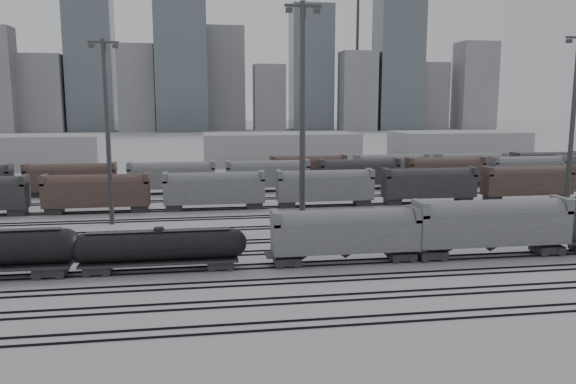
{
  "coord_description": "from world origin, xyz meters",
  "views": [
    {
      "loc": [
        -11.0,
        -51.91,
        15.89
      ],
      "look_at": [
        0.61,
        21.87,
        4.0
      ],
      "focal_mm": 35.0,
      "sensor_mm": 36.0,
      "label": 1
    }
  ],
  "objects": [
    {
      "name": "hopper_car_a",
      "position": [
        3.15,
        1.0,
        3.28
      ],
      "size": [
        14.86,
        2.95,
        5.31
      ],
      "color": "#232326",
      "rests_on": "ground"
    },
    {
      "name": "crane_right",
      "position": [
        91.26,
        305.0,
        57.39
      ],
      "size": [
        42.0,
        1.8,
        100.0
      ],
      "color": "#38383A",
      "rests_on": "ground"
    },
    {
      "name": "bg_string_mid",
      "position": [
        18.0,
        48.0,
        2.8
      ],
      "size": [
        151.0,
        3.0,
        5.6
      ],
      "color": "#232326",
      "rests_on": "ground"
    },
    {
      "name": "light_mast_c",
      "position": [
        1.47,
        15.91,
        14.75
      ],
      "size": [
        4.45,
        0.71,
        27.81
      ],
      "color": "#38383A",
      "rests_on": "ground"
    },
    {
      "name": "bg_string_near",
      "position": [
        8.0,
        32.0,
        2.8
      ],
      "size": [
        151.0,
        3.0,
        5.6
      ],
      "color": "slate",
      "rests_on": "ground"
    },
    {
      "name": "warehouse_right",
      "position": [
        60.0,
        95.0,
        4.0
      ],
      "size": [
        35.0,
        18.0,
        8.0
      ],
      "primitive_type": "cube",
      "color": "gray",
      "rests_on": "ground"
    },
    {
      "name": "tank_car_b",
      "position": [
        -15.01,
        1.0,
        2.37
      ],
      "size": [
        16.57,
        2.76,
        4.09
      ],
      "color": "#232326",
      "rests_on": "ground"
    },
    {
      "name": "light_mast_b",
      "position": [
        -22.73,
        23.54,
        12.69
      ],
      "size": [
        3.83,
        0.61,
        23.92
      ],
      "color": "#38383A",
      "rests_on": "ground"
    },
    {
      "name": "warehouse_mid",
      "position": [
        10.0,
        95.0,
        4.0
      ],
      "size": [
        40.0,
        18.0,
        8.0
      ],
      "primitive_type": "cube",
      "color": "gray",
      "rests_on": "ground"
    },
    {
      "name": "tracks",
      "position": [
        0.0,
        17.5,
        0.08
      ],
      "size": [
        220.0,
        71.5,
        0.16
      ],
      "color": "black",
      "rests_on": "ground"
    },
    {
      "name": "crane_left",
      "position": [
        -28.74,
        305.0,
        57.39
      ],
      "size": [
        42.0,
        1.8,
        100.0
      ],
      "color": "#38383A",
      "rests_on": "ground"
    },
    {
      "name": "light_mast_d",
      "position": [
        40.92,
        20.28,
        13.4
      ],
      "size": [
        4.04,
        0.65,
        25.27
      ],
      "color": "#38383A",
      "rests_on": "ground"
    },
    {
      "name": "bg_string_far",
      "position": [
        35.5,
        56.0,
        2.8
      ],
      "size": [
        66.0,
        3.0,
        5.6
      ],
      "color": "brown",
      "rests_on": "ground"
    },
    {
      "name": "skyline",
      "position": [
        10.84,
        280.0,
        34.73
      ],
      "size": [
        316.0,
        22.4,
        95.0
      ],
      "color": "gray",
      "rests_on": "ground"
    },
    {
      "name": "ground",
      "position": [
        0.0,
        0.0,
        0.0
      ],
      "size": [
        900.0,
        900.0,
        0.0
      ],
      "primitive_type": "plane",
      "color": "silver",
      "rests_on": "ground"
    },
    {
      "name": "hopper_car_b",
      "position": [
        18.71,
        1.0,
        3.63
      ],
      "size": [
        16.42,
        3.26,
        5.87
      ],
      "color": "#232326",
      "rests_on": "ground"
    }
  ]
}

